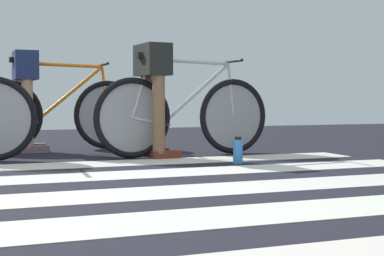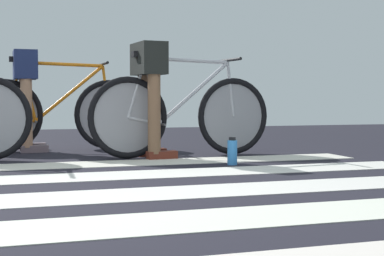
% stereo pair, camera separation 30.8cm
% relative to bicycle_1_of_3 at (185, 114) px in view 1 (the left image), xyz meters
% --- Properties ---
extents(ground, '(18.00, 14.00, 0.02)m').
position_rel_bicycle_1_of_3_xyz_m(ground, '(-1.17, -1.98, -0.40)').
color(ground, black).
extents(crosswalk_markings, '(5.47, 4.25, 0.00)m').
position_rel_bicycle_1_of_3_xyz_m(crosswalk_markings, '(-1.18, -2.28, -0.38)').
color(crosswalk_markings, beige).
rests_on(crosswalk_markings, ground).
extents(bicycle_1_of_3, '(1.73, 0.52, 0.93)m').
position_rel_bicycle_1_of_3_xyz_m(bicycle_1_of_3, '(0.00, 0.00, 0.00)').
color(bicycle_1_of_3, black).
rests_on(bicycle_1_of_3, ground).
extents(cyclist_1_of_3, '(0.35, 0.43, 1.01)m').
position_rel_bicycle_1_of_3_xyz_m(cyclist_1_of_3, '(-0.31, -0.03, 0.27)').
color(cyclist_1_of_3, brown).
rests_on(cyclist_1_of_3, ground).
extents(bicycle_3_of_3, '(1.74, 0.52, 0.93)m').
position_rel_bicycle_1_of_3_xyz_m(bicycle_3_of_3, '(-1.02, 0.96, 0.00)').
color(bicycle_3_of_3, black).
rests_on(bicycle_3_of_3, ground).
extents(cyclist_3_of_3, '(0.32, 0.42, 0.99)m').
position_rel_bicycle_1_of_3_xyz_m(cyclist_3_of_3, '(-1.33, 0.95, 0.26)').
color(cyclist_3_of_3, '#A87A5B').
rests_on(cyclist_3_of_3, ground).
extents(water_bottle, '(0.08, 0.08, 0.22)m').
position_rel_bicycle_1_of_3_xyz_m(water_bottle, '(0.19, -0.75, -0.28)').
color(water_bottle, '#388ADE').
rests_on(water_bottle, ground).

